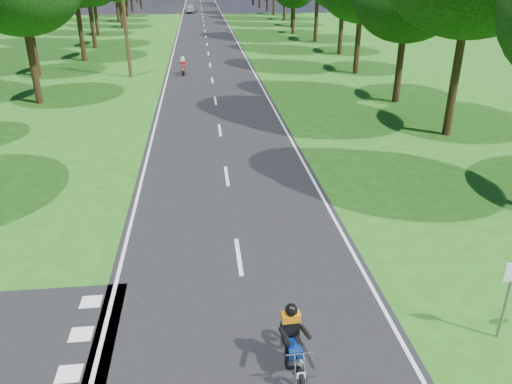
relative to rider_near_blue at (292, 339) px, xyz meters
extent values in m
plane|color=#245112|center=(-0.75, 2.41, -0.74)|extent=(160.00, 160.00, 0.00)
cube|color=black|center=(-0.75, 52.41, -0.73)|extent=(7.00, 140.00, 0.02)
cube|color=silver|center=(-0.75, 4.41, -0.72)|extent=(0.12, 2.00, 0.01)
cube|color=silver|center=(-0.75, 10.41, -0.72)|extent=(0.12, 2.00, 0.01)
cube|color=silver|center=(-0.75, 16.41, -0.72)|extent=(0.12, 2.00, 0.01)
cube|color=silver|center=(-0.75, 22.41, -0.72)|extent=(0.12, 2.00, 0.01)
cube|color=silver|center=(-0.75, 28.41, -0.72)|extent=(0.12, 2.00, 0.01)
cube|color=silver|center=(-0.75, 34.41, -0.72)|extent=(0.12, 2.00, 0.01)
cube|color=silver|center=(-0.75, 40.41, -0.72)|extent=(0.12, 2.00, 0.01)
cube|color=silver|center=(-0.75, 46.41, -0.72)|extent=(0.12, 2.00, 0.01)
cube|color=silver|center=(-0.75, 52.41, -0.72)|extent=(0.12, 2.00, 0.01)
cube|color=silver|center=(-0.75, 58.41, -0.72)|extent=(0.12, 2.00, 0.01)
cube|color=silver|center=(-0.75, 64.41, -0.72)|extent=(0.12, 2.00, 0.01)
cube|color=silver|center=(-0.75, 70.41, -0.72)|extent=(0.12, 2.00, 0.01)
cube|color=silver|center=(-0.75, 76.41, -0.72)|extent=(0.12, 2.00, 0.01)
cube|color=silver|center=(-0.75, 82.41, -0.72)|extent=(0.12, 2.00, 0.01)
cube|color=silver|center=(-0.75, 88.41, -0.72)|extent=(0.12, 2.00, 0.01)
cube|color=silver|center=(-0.75, 94.41, -0.72)|extent=(0.12, 2.00, 0.01)
cube|color=silver|center=(-0.75, 100.41, -0.72)|extent=(0.12, 2.00, 0.01)
cube|color=silver|center=(-0.75, 106.41, -0.72)|extent=(0.12, 2.00, 0.01)
cube|color=silver|center=(-0.75, 112.41, -0.72)|extent=(0.12, 2.00, 0.01)
cube|color=silver|center=(-0.75, 118.41, -0.72)|extent=(0.12, 2.00, 0.01)
cube|color=silver|center=(-4.05, 52.41, -0.72)|extent=(0.10, 140.00, 0.01)
cube|color=silver|center=(2.55, 52.41, -0.72)|extent=(0.10, 140.00, 0.01)
cube|color=silver|center=(-4.55, 0.31, -0.72)|extent=(0.50, 0.50, 0.01)
cube|color=silver|center=(-4.55, 1.51, -0.72)|extent=(0.50, 0.50, 0.01)
cube|color=silver|center=(-4.55, 2.71, -0.72)|extent=(0.50, 0.50, 0.01)
cylinder|color=black|center=(-11.32, 23.17, 1.21)|extent=(0.40, 0.40, 3.91)
cylinder|color=black|center=(-13.68, 31.59, 1.15)|extent=(0.40, 0.40, 3.79)
cylinder|color=black|center=(-11.57, 38.01, 1.42)|extent=(0.40, 0.40, 4.32)
cylinder|color=black|center=(-12.00, 45.50, 1.46)|extent=(0.40, 0.40, 4.40)
cylinder|color=black|center=(-13.35, 55.19, 0.86)|extent=(0.40, 0.40, 3.20)
cylinder|color=black|center=(-11.49, 62.56, 0.87)|extent=(0.40, 0.40, 3.22)
cylinder|color=black|center=(-13.04, 70.32, 1.06)|extent=(0.40, 0.40, 3.61)
cylinder|color=black|center=(-12.68, 78.15, 0.59)|extent=(0.40, 0.40, 2.67)
cylinder|color=black|center=(-12.92, 87.31, 0.80)|extent=(0.40, 0.40, 3.09)
cylinder|color=black|center=(10.32, 14.61, 1.54)|extent=(0.40, 0.40, 4.56)
cylinder|color=black|center=(10.18, 21.10, 1.01)|extent=(0.40, 0.40, 3.49)
cylinder|color=black|center=(10.32, 29.99, 1.10)|extent=(0.40, 0.40, 3.69)
cylinder|color=black|center=(11.43, 38.82, 1.13)|extent=(0.40, 0.40, 3.74)
cylinder|color=black|center=(10.97, 47.13, 1.58)|extent=(0.40, 0.40, 4.64)
cylinder|color=black|center=(9.80, 54.33, 0.71)|extent=(0.40, 0.40, 2.91)
cylinder|color=black|center=(11.02, 61.81, 1.20)|extent=(0.40, 0.40, 3.88)
cylinder|color=black|center=(11.35, 70.28, 1.35)|extent=(0.40, 0.40, 4.18)
cylinder|color=black|center=(11.06, 79.24, 1.57)|extent=(0.40, 0.40, 4.63)
cylinder|color=black|center=(10.94, 86.52, 0.94)|extent=(0.40, 0.40, 3.36)
cylinder|color=#382616|center=(-6.75, 30.41, 3.26)|extent=(0.26, 0.26, 8.00)
cylinder|color=slate|center=(4.75, 0.41, 0.26)|extent=(0.06, 0.06, 2.00)
imported|color=#AEB2B6|center=(-2.67, 84.43, 0.03)|extent=(2.44, 4.63, 1.50)
camera|label=1|loc=(-1.60, -7.76, 6.87)|focal=35.00mm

